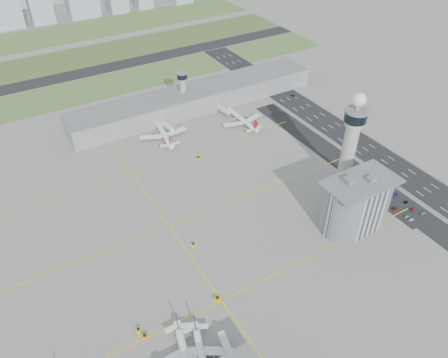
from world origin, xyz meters
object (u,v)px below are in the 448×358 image
airplane_far_b (242,117)px  car_lot_1 (407,217)px  admin_building (356,203)px  car_lot_10 (389,191)px  secondary_tower (183,88)px  airplane_near_b (185,356)px  airplane_near_c (202,355)px  car_lot_7 (414,209)px  car_lot_9 (395,195)px  tug_4 (198,158)px  car_lot_0 (411,220)px  tug_5 (236,118)px  car_lot_3 (384,201)px  jet_bridge_far_1 (218,108)px  car_lot_11 (378,182)px  tug_2 (217,298)px  car_lot_5 (365,188)px  jet_bridge_far_0 (162,124)px  control_tower (351,138)px  car_lot_2 (395,208)px  airplane_far_a (163,129)px  tug_0 (138,330)px  car_lot_6 (423,213)px  car_hw_2 (293,95)px  car_lot_8 (406,202)px  car_hw_4 (244,74)px  car_hw_1 (355,142)px  car_lot_4 (376,194)px  tug_1 (145,336)px

airplane_far_b → car_lot_1: bearing=-170.8°
admin_building → car_lot_1: size_ratio=12.27×
car_lot_10 → secondary_tower: bearing=12.1°
airplane_near_b → airplane_near_c: (6.15, -3.22, -0.25)m
car_lot_7 → car_lot_9: size_ratio=1.12×
tug_4 → car_lot_0: (77.48, -118.10, -0.41)m
airplane_far_b → tug_5: airplane_far_b is taller
airplane_far_b → car_lot_3: airplane_far_b is taller
jet_bridge_far_1 → car_lot_7: (40.10, -164.50, -2.24)m
airplane_near_c → car_lot_9: size_ratio=9.09×
airplane_far_b → car_lot_11: size_ratio=10.67×
tug_2 → car_lot_5: bearing=-6.9°
jet_bridge_far_0 → car_lot_1: bearing=16.0°
control_tower → car_lot_2: 49.72m
airplane_far_a → secondary_tower: bearing=-39.2°
tug_0 → car_lot_6: tug_0 is taller
airplane_far_a → tug_5: 61.18m
jet_bridge_far_0 → car_lot_3: size_ratio=3.72×
airplane_near_b → car_lot_11: 168.69m
jet_bridge_far_0 → car_lot_0: bearing=15.6°
control_tower → car_hw_2: control_tower is taller
car_lot_8 → tug_2: bearing=87.7°
car_lot_9 → car_hw_4: (16.03, 199.11, -0.02)m
jet_bridge_far_0 → car_lot_9: 174.96m
airplane_near_c → jet_bridge_far_1: bearing=164.8°
airplane_far_a → tug_5: size_ratio=15.04×
secondary_tower → car_lot_8: bearing=-70.1°
control_tower → tug_5: (-13.82, 106.59, -34.21)m
car_hw_2 → car_lot_5: bearing=-115.1°
airplane_near_c → car_hw_1: size_ratio=10.18×
car_lot_4 → car_lot_6: car_lot_6 is taller
car_lot_3 → control_tower: bearing=15.9°
tug_1 → tug_4: bearing=-21.3°
admin_building → car_lot_4: (31.32, 11.64, -14.73)m
secondary_tower → tug_1: size_ratio=10.72×
jet_bridge_far_1 → car_lot_6: bearing=3.9°
secondary_tower → car_lot_10: 175.40m
airplane_near_b → car_lot_2: airplane_near_b is taller
car_lot_3 → tug_0: bearing=85.7°
car_lot_8 → car_lot_10: bearing=-1.2°
jet_bridge_far_0 → car_lot_9: bearing=21.4°
admin_building → car_hw_1: admin_building is taller
tug_5 → car_lot_7: 150.95m
car_lot_11 → secondary_tower: bearing=14.4°
car_hw_4 → admin_building: bearing=-100.9°
tug_2 → car_lot_0: bearing=-23.1°
admin_building → tug_0: bearing=-178.7°
jet_bridge_far_1 → tug_5: size_ratio=4.88×
tug_4 → car_hw_4: (103.01, 101.71, -0.44)m
car_lot_5 → airplane_near_b: bearing=97.9°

